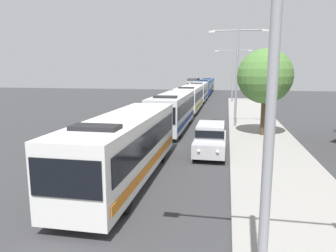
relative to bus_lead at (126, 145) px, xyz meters
The scene contains 12 objects.
bus_lead is the anchor object (origin of this frame).
bus_second_in_line 12.94m from the bus_lead, 90.00° to the left, with size 2.58×11.04×3.21m.
bus_middle 25.42m from the bus_lead, 90.00° to the left, with size 2.58×11.20×3.21m.
bus_fourth_in_line 37.78m from the bus_lead, 90.00° to the left, with size 2.58×10.77×3.21m.
bus_rear 50.42m from the bus_lead, 90.00° to the left, with size 2.58×11.06×3.21m.
bus_tail_end 62.53m from the bus_lead, 90.00° to the left, with size 2.58×11.98×3.21m.
white_suv 6.47m from the bus_lead, 54.94° to the left, with size 1.86×4.85×1.90m.
box_truck_oncoming 60.70m from the bus_lead, 93.12° to the left, with size 2.35×7.72×3.15m.
streetlamp_near 10.10m from the bus_lead, 55.33° to the right, with size 6.23×0.28×8.08m.
streetlamp_mid 16.08m from the bus_lead, 69.85° to the left, with size 5.04×0.28×8.55m.
streetlamp_far 37.77m from the bus_lead, 81.75° to the left, with size 5.71×0.28×8.19m.
roadside_tree 13.72m from the bus_lead, 56.50° to the left, with size 4.15×4.15×6.61m.
Camera 1 is at (3.30, -1.99, 5.17)m, focal length 33.44 mm.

